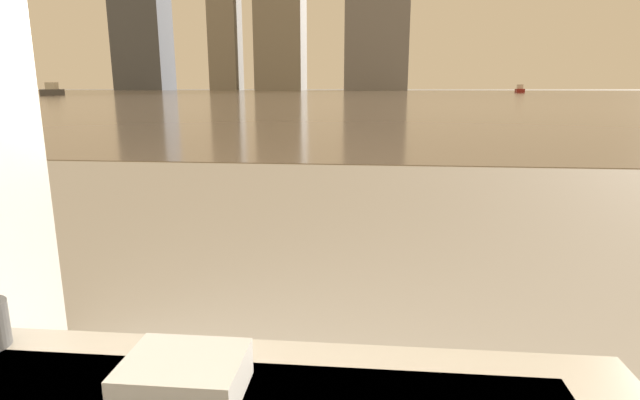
% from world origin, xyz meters
% --- Properties ---
extents(towel_stack, '(0.23, 0.19, 0.08)m').
position_xyz_m(towel_stack, '(-0.04, 0.73, 0.56)').
color(towel_stack, white).
rests_on(towel_stack, bathtub).
extents(harbor_water, '(180.00, 110.00, 0.01)m').
position_xyz_m(harbor_water, '(0.00, 62.00, 0.01)').
color(harbor_water, gray).
rests_on(harbor_water, ground_plane).
extents(harbor_boat_1, '(1.66, 3.44, 1.24)m').
position_xyz_m(harbor_boat_1, '(23.48, 81.18, 0.45)').
color(harbor_boat_1, maroon).
rests_on(harbor_boat_1, harbor_water).
extents(harbor_boat_2, '(2.13, 4.02, 1.43)m').
position_xyz_m(harbor_boat_2, '(-35.54, 54.69, 0.52)').
color(harbor_boat_2, '#4C4C51').
rests_on(harbor_boat_2, harbor_water).
extents(skyline_tower_0, '(11.68, 9.12, 27.78)m').
position_xyz_m(skyline_tower_0, '(-52.99, 118.00, 13.89)').
color(skyline_tower_0, '#4C515B').
rests_on(skyline_tower_0, ground_plane).
extents(skyline_tower_1, '(6.30, 7.47, 35.77)m').
position_xyz_m(skyline_tower_1, '(-33.04, 118.00, 17.89)').
color(skyline_tower_1, gray).
rests_on(skyline_tower_1, ground_plane).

